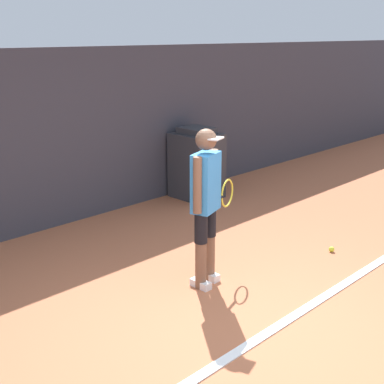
# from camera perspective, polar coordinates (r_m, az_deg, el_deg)

# --- Properties ---
(ground_plane) EXTENTS (24.00, 24.00, 0.00)m
(ground_plane) POSITION_cam_1_polar(r_m,az_deg,el_deg) (5.07, 7.56, -14.79)
(ground_plane) COLOR #B76642
(back_wall) EXTENTS (24.00, 0.10, 2.45)m
(back_wall) POSITION_cam_1_polar(r_m,az_deg,el_deg) (7.43, -16.49, 5.05)
(back_wall) COLOR #383842
(back_wall) RESTS_ON ground_plane
(court_baseline) EXTENTS (21.60, 0.10, 0.01)m
(court_baseline) POSITION_cam_1_polar(r_m,az_deg,el_deg) (5.06, 7.80, -14.83)
(court_baseline) COLOR white
(court_baseline) RESTS_ON ground_plane
(tennis_player) EXTENTS (0.95, 0.42, 1.71)m
(tennis_player) POSITION_cam_1_polar(r_m,az_deg,el_deg) (5.59, 1.53, -0.87)
(tennis_player) COLOR brown
(tennis_player) RESTS_ON ground_plane
(tennis_ball) EXTENTS (0.07, 0.07, 0.07)m
(tennis_ball) POSITION_cam_1_polar(r_m,az_deg,el_deg) (6.94, 14.66, -5.93)
(tennis_ball) COLOR #D1E533
(tennis_ball) RESTS_ON ground_plane
(covered_chair) EXTENTS (0.64, 0.73, 1.17)m
(covered_chair) POSITION_cam_1_polar(r_m,az_deg,el_deg) (8.79, 0.51, 2.99)
(covered_chair) COLOR #333338
(covered_chair) RESTS_ON ground_plane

